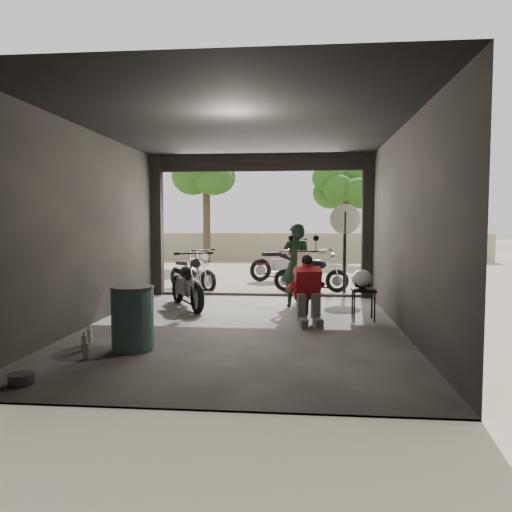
% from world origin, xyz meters
% --- Properties ---
extents(ground, '(80.00, 80.00, 0.00)m').
position_xyz_m(ground, '(0.00, 0.00, 0.00)').
color(ground, '#7A6D56').
rests_on(ground, ground).
extents(garage, '(7.00, 7.13, 3.20)m').
position_xyz_m(garage, '(0.00, 0.55, 1.28)').
color(garage, '#2D2B28').
rests_on(garage, ground).
extents(boundary_wall, '(18.00, 0.30, 1.20)m').
position_xyz_m(boundary_wall, '(0.00, 14.00, 0.60)').
color(boundary_wall, gray).
rests_on(boundary_wall, ground).
extents(tree_left, '(2.20, 2.20, 5.60)m').
position_xyz_m(tree_left, '(-3.00, 12.50, 3.99)').
color(tree_left, '#382B1E').
rests_on(tree_left, ground).
extents(tree_right, '(2.20, 2.20, 5.00)m').
position_xyz_m(tree_right, '(2.80, 14.00, 3.56)').
color(tree_right, '#382B1E').
rests_on(tree_right, ground).
extents(main_bike, '(0.87, 1.87, 1.21)m').
position_xyz_m(main_bike, '(0.94, 1.68, 0.61)').
color(main_bike, silver).
rests_on(main_bike, ground).
extents(left_bike, '(1.44, 1.81, 1.14)m').
position_xyz_m(left_bike, '(-1.31, 1.74, 0.57)').
color(left_bike, black).
rests_on(left_bike, ground).
extents(outside_bike_a, '(1.60, 1.48, 1.05)m').
position_xyz_m(outside_bike_a, '(-1.77, 4.27, 0.52)').
color(outside_bike_a, black).
rests_on(outside_bike_a, ground).
extents(outside_bike_b, '(1.95, 1.50, 1.23)m').
position_xyz_m(outside_bike_b, '(0.40, 6.59, 0.61)').
color(outside_bike_b, '#400F18').
rests_on(outside_bike_b, ground).
extents(outside_bike_c, '(1.58, 0.67, 1.06)m').
position_xyz_m(outside_bike_c, '(1.17, 4.24, 0.53)').
color(outside_bike_c, black).
rests_on(outside_bike_c, ground).
extents(rider, '(0.67, 0.50, 1.67)m').
position_xyz_m(rider, '(0.83, 2.06, 0.84)').
color(rider, black).
rests_on(rider, ground).
extents(mechanic, '(0.69, 0.85, 1.12)m').
position_xyz_m(mechanic, '(1.06, 0.34, 0.56)').
color(mechanic, '#B2171B').
rests_on(mechanic, ground).
extents(stool, '(0.40, 0.40, 0.56)m').
position_xyz_m(stool, '(2.00, 0.78, 0.48)').
color(stool, black).
rests_on(stool, ground).
extents(helmet, '(0.40, 0.42, 0.33)m').
position_xyz_m(helmet, '(1.97, 0.81, 0.73)').
color(helmet, silver).
rests_on(helmet, stool).
extents(oil_drum, '(0.71, 0.71, 0.86)m').
position_xyz_m(oil_drum, '(-1.26, -1.52, 0.43)').
color(oil_drum, '#3A5E62').
rests_on(oil_drum, ground).
extents(sign_post, '(0.71, 0.08, 2.12)m').
position_xyz_m(sign_post, '(1.94, 3.93, 1.41)').
color(sign_post, black).
rests_on(sign_post, ground).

